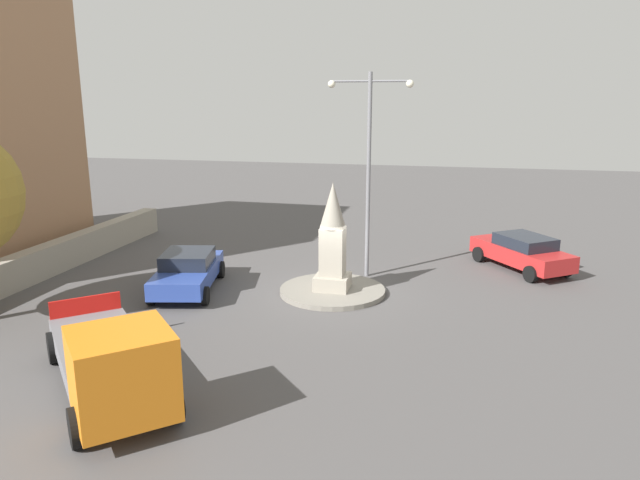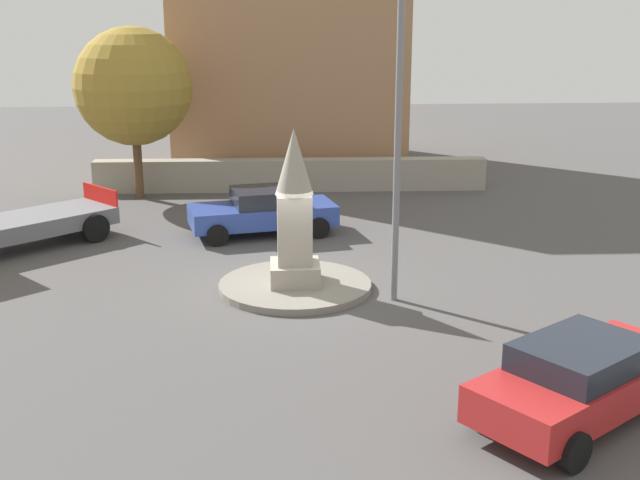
% 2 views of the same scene
% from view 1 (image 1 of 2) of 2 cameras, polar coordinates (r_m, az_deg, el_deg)
% --- Properties ---
extents(ground_plane, '(80.00, 80.00, 0.00)m').
position_cam_1_polar(ground_plane, '(21.00, 1.22, -5.20)').
color(ground_plane, '#4F4C4C').
extents(traffic_island, '(3.77, 3.77, 0.17)m').
position_cam_1_polar(traffic_island, '(20.97, 1.22, -4.97)').
color(traffic_island, gray).
rests_on(traffic_island, ground).
extents(monument, '(1.20, 1.20, 3.81)m').
position_cam_1_polar(monument, '(20.44, 1.25, 0.02)').
color(monument, '#9E9687').
rests_on(monument, traffic_island).
extents(streetlamp, '(3.14, 0.28, 7.71)m').
position_cam_1_polar(streetlamp, '(22.09, 4.79, 8.18)').
color(streetlamp, slate).
rests_on(streetlamp, ground).
extents(car_blue_approaching, '(2.77, 4.67, 1.42)m').
position_cam_1_polar(car_blue_approaching, '(21.64, -12.76, -2.92)').
color(car_blue_approaching, '#2D479E').
rests_on(car_blue_approaching, ground).
extents(car_red_passing, '(3.96, 4.58, 1.43)m').
position_cam_1_polar(car_red_passing, '(24.99, 19.08, -1.05)').
color(car_red_passing, '#B22323').
rests_on(car_red_passing, ground).
extents(truck_orange_parked_left, '(5.54, 5.84, 2.22)m').
position_cam_1_polar(truck_orange_parked_left, '(14.19, -19.59, -11.25)').
color(truck_orange_parked_left, orange).
rests_on(truck_orange_parked_left, ground).
extents(stone_boundary_wall, '(1.01, 14.82, 1.20)m').
position_cam_1_polar(stone_boundary_wall, '(25.69, -24.33, -1.48)').
color(stone_boundary_wall, '#9E9687').
rests_on(stone_boundary_wall, ground).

